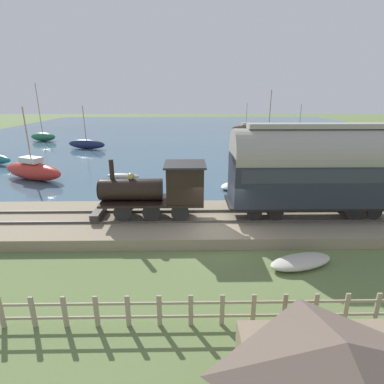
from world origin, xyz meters
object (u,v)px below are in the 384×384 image
at_px(sailboat_brown, 246,127).
at_px(sailboat_black, 267,151).
at_px(sailboat_gray, 298,133).
at_px(rowboat_near_shore, 123,176).
at_px(foreground_shed, 339,381).
at_px(passenger_coach, 314,167).
at_px(sailboat_red, 33,170).
at_px(steam_locomotive, 161,188).
at_px(rowboat_far_out, 252,173).
at_px(sailboat_navy, 87,144).
at_px(sailboat_green, 43,137).
at_px(beached_dinghy, 301,262).
at_px(rowboat_mid_harbor, 230,186).

xyz_separation_m(sailboat_brown, sailboat_black, (-26.86, 2.65, 0.06)).
xyz_separation_m(sailboat_brown, sailboat_gray, (-10.81, -6.77, 0.04)).
distance_m(rowboat_near_shore, foreground_shed, 21.61).
relative_size(passenger_coach, sailboat_red, 1.43).
xyz_separation_m(sailboat_gray, sailboat_black, (-16.05, 9.41, 0.02)).
height_order(steam_locomotive, rowboat_far_out, steam_locomotive).
bearing_deg(sailboat_navy, sailboat_green, 65.72).
bearing_deg(sailboat_gray, sailboat_green, 122.96).
height_order(sailboat_red, foreground_shed, sailboat_red).
bearing_deg(sailboat_navy, foreground_shed, -140.21).
xyz_separation_m(sailboat_green, sailboat_brown, (14.67, -33.82, -0.14)).
bearing_deg(sailboat_gray, passenger_coach, -171.44).
relative_size(sailboat_brown, sailboat_gray, 1.19).
height_order(sailboat_black, rowboat_near_shore, sailboat_black).
bearing_deg(sailboat_gray, sailboat_navy, 136.64).
height_order(sailboat_green, rowboat_near_shore, sailboat_green).
bearing_deg(sailboat_brown, beached_dinghy, 155.99).
xyz_separation_m(sailboat_red, sailboat_navy, (14.83, 0.27, -0.16)).
height_order(sailboat_green, sailboat_gray, sailboat_green).
xyz_separation_m(sailboat_brown, rowboat_mid_harbor, (-39.42, 8.67, -0.34)).
distance_m(passenger_coach, sailboat_red, 21.68).
height_order(passenger_coach, sailboat_gray, passenger_coach).
bearing_deg(sailboat_red, steam_locomotive, -105.33).
relative_size(sailboat_red, rowboat_far_out, 2.62).
xyz_separation_m(sailboat_red, foreground_shed, (-19.71, -15.96, 0.30)).
height_order(sailboat_red, sailboat_green, sailboat_green).
relative_size(rowboat_near_shore, rowboat_mid_harbor, 1.40).
bearing_deg(sailboat_gray, steam_locomotive, 178.09).
bearing_deg(sailboat_green, sailboat_black, -99.14).
bearing_deg(beached_dinghy, sailboat_red, 52.10).
bearing_deg(sailboat_red, passenger_coach, -91.85).
relative_size(steam_locomotive, foreground_shed, 1.41).
relative_size(sailboat_gray, rowboat_far_out, 2.24).
xyz_separation_m(steam_locomotive, rowboat_mid_harbor, (6.83, -4.56, -2.00)).
bearing_deg(sailboat_black, sailboat_brown, 27.93).
bearing_deg(beached_dinghy, rowboat_far_out, -3.72).
bearing_deg(steam_locomotive, rowboat_far_out, -33.91).
xyz_separation_m(sailboat_navy, sailboat_gray, (11.00, -31.74, -0.04)).
relative_size(sailboat_red, beached_dinghy, 2.05).
height_order(steam_locomotive, foreground_shed, steam_locomotive).
bearing_deg(steam_locomotive, sailboat_green, 33.11).
relative_size(sailboat_green, rowboat_near_shore, 2.86).
distance_m(sailboat_navy, beached_dinghy, 33.52).
xyz_separation_m(sailboat_gray, foreground_shed, (-45.54, 15.51, 0.50)).
distance_m(rowboat_far_out, foreground_shed, 20.61).
xyz_separation_m(steam_locomotive, beached_dinghy, (-4.00, -6.01, -1.99)).
distance_m(rowboat_near_shore, rowboat_far_out, 11.03).
height_order(passenger_coach, rowboat_far_out, passenger_coach).
distance_m(sailboat_green, rowboat_mid_harbor, 35.29).
bearing_deg(sailboat_brown, sailboat_green, 97.62).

